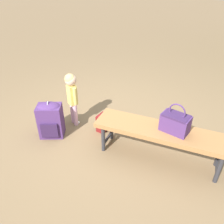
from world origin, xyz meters
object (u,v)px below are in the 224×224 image
backpack_large (50,119)px  backpack_small (103,122)px  park_bench (161,133)px  handbag (175,122)px  child_standing (72,92)px

backpack_large → backpack_small: 0.75m
park_bench → backpack_large: bearing=16.1°
handbag → backpack_large: (1.61, 0.47, -0.30)m
handbag → backpack_large: handbag is taller
child_standing → backpack_small: child_standing is taller
handbag → backpack_small: size_ratio=1.21×
child_standing → handbag: bearing=-177.4°
child_standing → backpack_large: bearing=80.4°
child_standing → backpack_large: size_ratio=1.50×
handbag → backpack_small: bearing=-1.9°
park_bench → handbag: bearing=-160.9°
backpack_small → backpack_large: bearing=43.1°
handbag → backpack_small: (1.07, -0.04, -0.42)m
park_bench → backpack_small: park_bench is taller
park_bench → handbag: 0.23m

